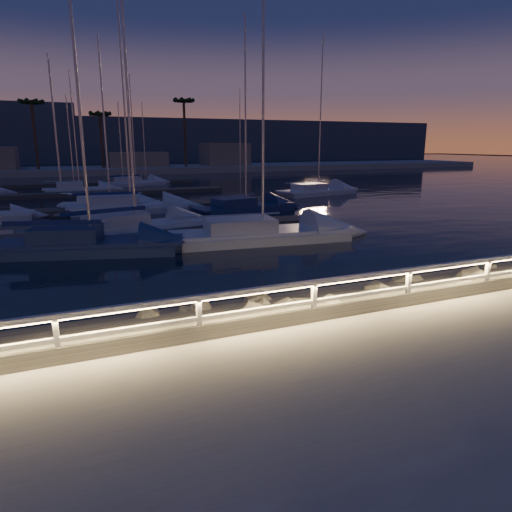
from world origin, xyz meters
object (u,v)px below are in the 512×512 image
object	(u,v)px
guard_rail	(276,296)
sailboat_g	(243,207)
sailboat_c	(128,206)
sailboat_j	(108,204)
sailboat_b	(86,243)
sailboat_f	(132,228)
sailboat_n	(78,189)
sailboat_k	(134,182)
sailboat_d	(258,233)
sailboat_h	(316,191)

from	to	relation	value
guard_rail	sailboat_g	distance (m)	23.08
guard_rail	sailboat_c	world-z (taller)	sailboat_c
guard_rail	sailboat_g	xyz separation A→B (m)	(7.60, 21.77, -0.95)
sailboat_j	sailboat_c	bearing A→B (deg)	-45.52
sailboat_b	guard_rail	bearing A→B (deg)	-58.34
sailboat_f	sailboat_j	world-z (taller)	sailboat_f
guard_rail	sailboat_f	xyz separation A→B (m)	(-1.24, 16.00, -0.90)
sailboat_b	sailboat_f	xyz separation A→B (m)	(2.55, 3.34, 0.01)
sailboat_b	sailboat_g	distance (m)	14.59
sailboat_n	sailboat_k	bearing A→B (deg)	42.45
sailboat_k	sailboat_f	bearing A→B (deg)	-116.02
sailboat_b	sailboat_k	distance (m)	35.61
sailboat_k	sailboat_n	bearing A→B (deg)	-154.47
sailboat_c	sailboat_j	size ratio (longest dim) A/B	1.19
sailboat_b	sailboat_f	bearing A→B (deg)	67.63
sailboat_g	sailboat_k	distance (m)	26.10
guard_rail	sailboat_d	xyz separation A→B (m)	(4.63, 12.03, -0.92)
sailboat_b	sailboat_j	bearing A→B (deg)	96.07
sailboat_j	sailboat_n	xyz separation A→B (m)	(-1.70, 14.06, -0.01)
sailboat_c	guard_rail	bearing A→B (deg)	-82.38
sailboat_c	sailboat_f	xyz separation A→B (m)	(-0.97, -9.27, 0.02)
sailboat_d	sailboat_f	size ratio (longest dim) A/B	1.09
sailboat_d	sailboat_h	bearing A→B (deg)	58.09
sailboat_k	sailboat_j	bearing A→B (deg)	-121.27
sailboat_h	sailboat_j	bearing A→B (deg)	176.58
guard_rail	sailboat_j	bearing A→B (deg)	93.15
guard_rail	sailboat_j	distance (m)	27.32
sailboat_d	sailboat_j	bearing A→B (deg)	117.68
sailboat_h	sailboat_c	bearing A→B (deg)	-177.11
guard_rail	sailboat_f	size ratio (longest dim) A/B	2.97
sailboat_d	sailboat_n	world-z (taller)	sailboat_d
sailboat_d	sailboat_n	bearing A→B (deg)	110.71
sailboat_d	sailboat_f	bearing A→B (deg)	151.69
sailboat_f	sailboat_d	bearing A→B (deg)	-47.88
sailboat_c	sailboat_j	world-z (taller)	sailboat_c
guard_rail	sailboat_n	world-z (taller)	sailboat_n
sailboat_h	sailboat_n	world-z (taller)	sailboat_h
sailboat_f	sailboat_k	world-z (taller)	sailboat_f
sailboat_b	sailboat_k	bearing A→B (deg)	93.28
sailboat_h	sailboat_n	size ratio (longest dim) A/B	1.23
sailboat_c	sailboat_f	distance (m)	9.32
sailboat_d	sailboat_h	size ratio (longest dim) A/B	1.09
guard_rail	sailboat_h	world-z (taller)	sailboat_h
sailboat_f	sailboat_j	size ratio (longest dim) A/B	1.18
sailboat_b	sailboat_g	size ratio (longest dim) A/B	1.05
sailboat_d	sailboat_h	xyz separation A→B (m)	(14.02, 18.17, -0.02)
sailboat_b	sailboat_c	bearing A→B (deg)	89.38
sailboat_g	sailboat_n	bearing A→B (deg)	105.84
guard_rail	sailboat_n	xyz separation A→B (m)	(-3.20, 41.32, -0.96)
sailboat_c	sailboat_f	bearing A→B (deg)	-88.98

